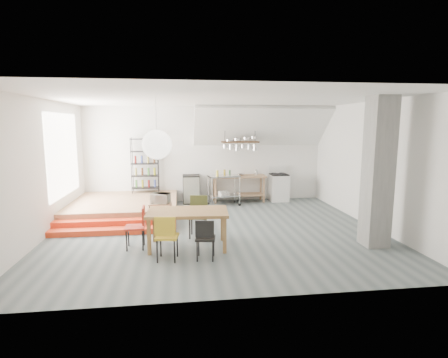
{
  "coord_description": "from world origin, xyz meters",
  "views": [
    {
      "loc": [
        -0.87,
        -8.36,
        2.6
      ],
      "look_at": [
        0.3,
        0.8,
        1.17
      ],
      "focal_mm": 28.0,
      "sensor_mm": 36.0,
      "label": 1
    }
  ],
  "objects": [
    {
      "name": "microwave_shelf",
      "position": [
        -1.4,
        0.75,
        0.55
      ],
      "size": [
        0.6,
        0.4,
        0.16
      ],
      "color": "#9E754F",
      "rests_on": "platform"
    },
    {
      "name": "concrete_column",
      "position": [
        3.3,
        -1.5,
        1.6
      ],
      "size": [
        0.5,
        0.5,
        3.2
      ],
      "primitive_type": "cube",
      "color": "slate",
      "rests_on": "ground"
    },
    {
      "name": "wall_back",
      "position": [
        0.0,
        3.5,
        1.6
      ],
      "size": [
        8.0,
        0.04,
        3.2
      ],
      "primitive_type": "cube",
      "color": "silver",
      "rests_on": "ground"
    },
    {
      "name": "wall_left",
      "position": [
        -4.0,
        0.0,
        1.6
      ],
      "size": [
        0.04,
        7.0,
        3.2
      ],
      "primitive_type": "cube",
      "color": "silver",
      "rests_on": "ground"
    },
    {
      "name": "slope_ceiling",
      "position": [
        1.8,
        2.9,
        2.55
      ],
      "size": [
        4.4,
        1.44,
        1.32
      ],
      "primitive_type": "cube",
      "rotation": [
        -0.73,
        0.0,
        0.0
      ],
      "color": "white",
      "rests_on": "wall_back"
    },
    {
      "name": "rolling_cart",
      "position": [
        0.53,
        2.7,
        0.64
      ],
      "size": [
        1.08,
        0.73,
        0.99
      ],
      "rotation": [
        0.0,
        0.0,
        0.18
      ],
      "color": "silver",
      "rests_on": "ground"
    },
    {
      "name": "ceiling",
      "position": [
        0.0,
        0.0,
        3.2
      ],
      "size": [
        8.0,
        7.0,
        0.02
      ],
      "primitive_type": "cube",
      "color": "white",
      "rests_on": "wall_back"
    },
    {
      "name": "chair_olive",
      "position": [
        -0.46,
        -0.38,
        0.57
      ],
      "size": [
        0.5,
        0.5,
        0.96
      ],
      "rotation": [
        0.0,
        0.0,
        -0.17
      ],
      "color": "#505729",
      "rests_on": "ground"
    },
    {
      "name": "chair_mustard",
      "position": [
        -1.15,
        -1.87,
        0.54
      ],
      "size": [
        0.47,
        0.47,
        0.91
      ],
      "rotation": [
        0.0,
        0.0,
        2.99
      ],
      "color": "#B7971F",
      "rests_on": "ground"
    },
    {
      "name": "pot_rack",
      "position": [
        1.13,
        2.92,
        1.98
      ],
      "size": [
        1.2,
        0.5,
        1.43
      ],
      "color": "#3C2418",
      "rests_on": "ceiling"
    },
    {
      "name": "wall_right",
      "position": [
        4.0,
        0.0,
        1.6
      ],
      "size": [
        0.04,
        7.0,
        3.2
      ],
      "primitive_type": "cube",
      "color": "silver",
      "rests_on": "ground"
    },
    {
      "name": "step_lower",
      "position": [
        -2.5,
        0.05,
        0.07
      ],
      "size": [
        3.0,
        0.35,
        0.13
      ],
      "primitive_type": "cube",
      "color": "#E93E1B",
      "rests_on": "ground"
    },
    {
      "name": "stove",
      "position": [
        2.5,
        3.16,
        0.48
      ],
      "size": [
        0.6,
        0.6,
        1.18
      ],
      "color": "white",
      "rests_on": "ground"
    },
    {
      "name": "floor",
      "position": [
        0.0,
        0.0,
        0.0
      ],
      "size": [
        8.0,
        8.0,
        0.0
      ],
      "primitive_type": "plane",
      "color": "#535E60",
      "rests_on": "ground"
    },
    {
      "name": "microwave",
      "position": [
        -1.4,
        0.75,
        0.7
      ],
      "size": [
        0.54,
        0.43,
        0.26
      ],
      "primitive_type": "imported",
      "rotation": [
        0.0,
        0.0,
        -0.26
      ],
      "color": "beige",
      "rests_on": "microwave_shelf"
    },
    {
      "name": "window_pane",
      "position": [
        -3.98,
        1.5,
        1.8
      ],
      "size": [
        0.02,
        2.5,
        2.2
      ],
      "primitive_type": "cube",
      "color": "white",
      "rests_on": "wall_left"
    },
    {
      "name": "kitchen_counter",
      "position": [
        1.1,
        3.15,
        0.63
      ],
      "size": [
        1.8,
        0.6,
        0.91
      ],
      "color": "#9E754F",
      "rests_on": "ground"
    },
    {
      "name": "dining_table",
      "position": [
        -0.73,
        -1.13,
        0.72
      ],
      "size": [
        1.75,
        1.06,
        0.8
      ],
      "rotation": [
        0.0,
        0.0,
        -0.06
      ],
      "color": "brown",
      "rests_on": "ground"
    },
    {
      "name": "chair_black",
      "position": [
        -0.42,
        -1.91,
        0.49
      ],
      "size": [
        0.43,
        0.43,
        0.82
      ],
      "rotation": [
        0.0,
        0.0,
        2.99
      ],
      "color": "black",
      "rests_on": "ground"
    },
    {
      "name": "paper_lantern",
      "position": [
        -1.33,
        -1.09,
        2.2
      ],
      "size": [
        0.6,
        0.6,
        0.6
      ],
      "primitive_type": "sphere",
      "color": "white",
      "rests_on": "ceiling"
    },
    {
      "name": "chair_red",
      "position": [
        -1.76,
        -1.06,
        0.54
      ],
      "size": [
        0.42,
        0.42,
        0.9
      ],
      "rotation": [
        0.0,
        0.0,
        -1.55
      ],
      "color": "red",
      "rests_on": "ground"
    },
    {
      "name": "mini_fridge",
      "position": [
        -0.51,
        3.2,
        0.47
      ],
      "size": [
        0.55,
        0.55,
        0.94
      ],
      "primitive_type": "cube",
      "color": "black",
      "rests_on": "ground"
    },
    {
      "name": "bowl",
      "position": [
        1.16,
        3.1,
        0.94
      ],
      "size": [
        0.25,
        0.25,
        0.06
      ],
      "primitive_type": "imported",
      "rotation": [
        0.0,
        0.0,
        0.08
      ],
      "color": "silver",
      "rests_on": "kitchen_counter"
    },
    {
      "name": "step_upper",
      "position": [
        -2.5,
        0.4,
        0.13
      ],
      "size": [
        3.0,
        0.35,
        0.27
      ],
      "primitive_type": "cube",
      "color": "#E93E1B",
      "rests_on": "ground"
    },
    {
      "name": "wire_shelving",
      "position": [
        -2.0,
        3.2,
        1.33
      ],
      "size": [
        0.88,
        0.38,
        1.8
      ],
      "color": "black",
      "rests_on": "platform"
    },
    {
      "name": "platform",
      "position": [
        -2.5,
        2.0,
        0.2
      ],
      "size": [
        3.0,
        3.0,
        0.4
      ],
      "primitive_type": "cube",
      "color": "#9E754F",
      "rests_on": "ground"
    }
  ]
}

